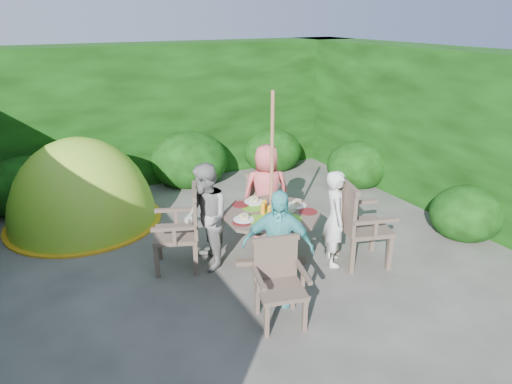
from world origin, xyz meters
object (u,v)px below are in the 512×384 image
child_back (266,192)px  dome_tent (86,222)px  garden_chair_left (183,228)px  parasol_pole (272,183)px  child_right (335,218)px  child_front (278,248)px  child_left (206,217)px  garden_chair_right (358,222)px  garden_chair_back (264,199)px  garden_chair_front (279,280)px  patio_table (271,221)px

child_back → dome_tent: 2.89m
garden_chair_left → parasol_pole: bearing=85.3°
child_right → child_back: (-0.39, 1.06, 0.06)m
child_front → child_left: bearing=145.3°
dome_tent → child_back: bearing=-38.7°
child_right → child_back: size_ratio=0.92×
child_right → garden_chair_right: bearing=-90.5°
garden_chair_right → child_right: bearing=79.3°
garden_chair_back → dome_tent: bearing=6.6°
garden_chair_back → child_right: bearing=139.1°
garden_chair_right → child_front: child_front is taller
garden_chair_left → garden_chair_front: size_ratio=1.18×
parasol_pole → child_front: size_ratio=1.66×
child_right → patio_table: bearing=92.1°
child_front → garden_chair_front: bearing=-82.2°
child_left → child_front: (0.39, -1.06, -0.01)m
child_back → patio_table: bearing=88.3°
patio_table → child_front: (-0.34, -0.73, 0.06)m
garden_chair_front → child_front: size_ratio=0.64×
parasol_pole → dome_tent: (-1.90, 2.42, -1.10)m
child_left → garden_chair_back: bearing=128.4°
parasol_pole → dome_tent: parasol_pole is taller
parasol_pole → garden_chair_front: 1.28m
garden_chair_left → garden_chair_front: garden_chair_left is taller
garden_chair_right → garden_chair_back: 1.58m
child_back → dome_tent: child_back is taller
child_left → child_front: bearing=28.7°
child_left → child_back: bearing=118.7°
patio_table → garden_chair_back: patio_table is taller
garden_chair_left → child_front: size_ratio=0.76×
patio_table → garden_chair_back: bearing=66.2°
garden_chair_back → child_left: size_ratio=0.62×
patio_table → garden_chair_back: size_ratio=1.95×
patio_table → garden_chair_right: 1.08m
child_front → garden_chair_right: bearing=46.2°
garden_chair_left → dome_tent: size_ratio=0.38×
parasol_pole → garden_chair_front: bearing=-115.5°
garden_chair_front → dome_tent: 3.73m
child_left → child_back: child_back is taller
parasol_pole → garden_chair_right: bearing=-25.5°
parasol_pole → child_front: 0.91m
child_back → dome_tent: bearing=-14.4°
garden_chair_back → garden_chair_front: (-0.93, -2.01, 0.01)m
garden_chair_front → garden_chair_back: bearing=79.9°
garden_chair_front → child_right: 1.38m
dome_tent → child_left: bearing=-62.1°
child_front → dome_tent: child_front is taller
garden_chair_right → child_left: bearing=81.5°
patio_table → garden_chair_left: garden_chair_left is taller
child_front → dome_tent: 3.58m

